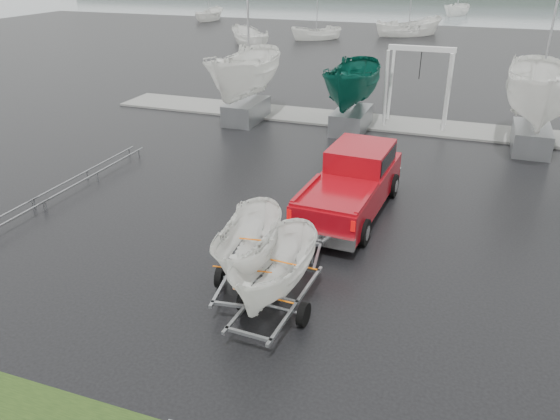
{
  "coord_description": "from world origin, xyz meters",
  "views": [
    {
      "loc": [
        5.02,
        -15.63,
        8.24
      ],
      "look_at": [
        -0.07,
        -1.53,
        1.2
      ],
      "focal_mm": 35.0,
      "sensor_mm": 36.0,
      "label": 1
    }
  ],
  "objects_px": {
    "pickup_truck": "(354,180)",
    "trailer_parked": "(249,206)",
    "trailer_hitched": "(276,229)",
    "boat_hoist": "(419,76)"
  },
  "relations": [
    {
      "from": "trailer_hitched",
      "to": "boat_hoist",
      "type": "xyz_separation_m",
      "value": [
        1.14,
        17.92,
        0.29
      ]
    },
    {
      "from": "pickup_truck",
      "to": "boat_hoist",
      "type": "distance_m",
      "value": 11.32
    },
    {
      "from": "pickup_truck",
      "to": "trailer_parked",
      "type": "xyz_separation_m",
      "value": [
        -1.48,
        -5.81,
        1.3
      ]
    },
    {
      "from": "pickup_truck",
      "to": "trailer_hitched",
      "type": "height_order",
      "value": "trailer_hitched"
    },
    {
      "from": "trailer_hitched",
      "to": "trailer_parked",
      "type": "xyz_separation_m",
      "value": [
        -1.09,
        0.92,
        0.04
      ]
    },
    {
      "from": "trailer_parked",
      "to": "trailer_hitched",
      "type": "bearing_deg",
      "value": -48.21
    },
    {
      "from": "trailer_hitched",
      "to": "trailer_parked",
      "type": "relative_size",
      "value": 0.98
    },
    {
      "from": "trailer_parked",
      "to": "boat_hoist",
      "type": "relative_size",
      "value": 1.08
    },
    {
      "from": "trailer_hitched",
      "to": "boat_hoist",
      "type": "relative_size",
      "value": 1.06
    },
    {
      "from": "boat_hoist",
      "to": "trailer_parked",
      "type": "bearing_deg",
      "value": -97.45
    }
  ]
}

